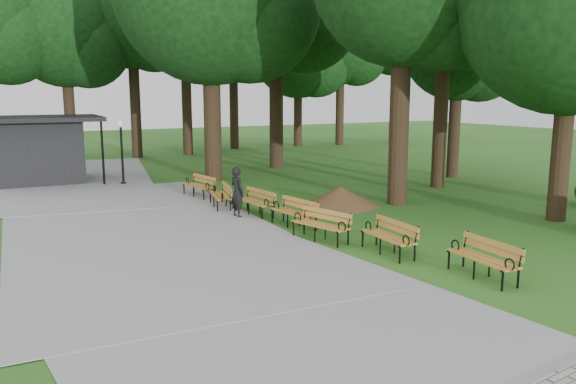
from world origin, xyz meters
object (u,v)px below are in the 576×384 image
kiosk (38,150)px  lawn_tree_5 (459,45)px  bench_6 (198,186)px  dirt_mound (340,197)px  bench_0 (482,259)px  bench_4 (254,202)px  person (237,192)px  bench_5 (220,196)px  bench_1 (388,237)px  lamp_post (121,138)px  lawn_tree_3 (574,1)px  bench_2 (320,225)px  lawn_tree_1 (446,3)px  bench_3 (293,213)px

kiosk → lawn_tree_5: (17.86, -7.55, 4.75)m
kiosk → bench_6: kiosk is taller
dirt_mound → bench_0: bearing=-101.5°
lawn_tree_5 → bench_4: bearing=-164.7°
person → bench_5: 1.79m
bench_1 → bench_6: (-1.60, 9.79, 0.00)m
dirt_mound → bench_5: bench_5 is taller
bench_4 → bench_6: size_ratio=1.00×
bench_0 → bench_5: bearing=-163.7°
lamp_post → lawn_tree_3: 18.11m
person → bench_0: person is taller
lawn_tree_3 → lamp_post: bearing=127.7°
kiosk → dirt_mound: kiosk is taller
dirt_mound → bench_0: 8.32m
person → bench_2: 3.93m
lawn_tree_3 → lawn_tree_5: 9.49m
dirt_mound → bench_2: bench_2 is taller
bench_1 → lawn_tree_1: lawn_tree_1 is taller
kiosk → bench_2: (5.91, -14.77, -1.06)m
lamp_post → bench_1: bearing=-76.2°
person → bench_3: person is taller
bench_5 → lawn_tree_3: size_ratio=0.19×
lamp_post → person: bearing=-77.9°
bench_4 → lawn_tree_1: size_ratio=0.18×
bench_3 → bench_4: bearing=-179.2°
bench_3 → lawn_tree_1: size_ratio=0.18×
bench_0 → bench_4: same height
lamp_post → kiosk: bearing=144.1°
kiosk → bench_2: 15.94m
kiosk → bench_5: 10.59m
kiosk → bench_4: 12.33m
person → bench_6: (0.08, 4.06, -0.40)m
bench_3 → lawn_tree_5: bearing=106.6°
person → kiosk: bearing=15.6°
bench_3 → bench_6: (-0.89, 6.10, 0.00)m
bench_0 → lawn_tree_5: 16.71m
bench_4 → lawn_tree_3: lawn_tree_3 is taller
lamp_post → bench_0: lamp_post is taller
person → lawn_tree_1: lawn_tree_1 is taller
dirt_mound → bench_4: (-3.32, 0.16, 0.08)m
bench_4 → lawn_tree_5: size_ratio=0.21×
kiosk → lawn_tree_1: lawn_tree_1 is taller
bench_1 → bench_2: 2.08m
lamp_post → bench_1: (3.52, -14.34, -1.65)m
lawn_tree_1 → bench_5: bearing=178.5°
kiosk → bench_5: size_ratio=2.53×
bench_6 → kiosk: bearing=-152.0°
kiosk → lamp_post: 4.02m
person → lawn_tree_5: bearing=-84.3°
person → bench_6: 4.08m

